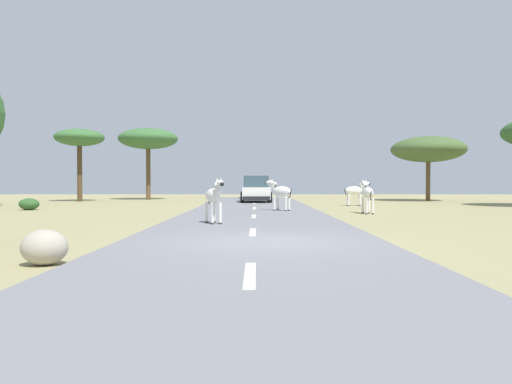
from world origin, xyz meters
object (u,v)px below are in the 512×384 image
object	(u,v)px
zebra_4	(356,191)
bush_0	(29,204)
zebra_0	(214,196)
tree_0	(80,139)
tree_5	(148,139)
tree_1	(429,150)
car_1	(256,190)
zebra_1	(280,192)
zebra_2	(367,193)
car_0	(255,188)
rock_1	(45,247)

from	to	relation	value
zebra_4	bush_0	distance (m)	17.35
zebra_0	bush_0	distance (m)	13.05
tree_0	tree_5	bearing A→B (deg)	42.23
tree_1	bush_0	size ratio (longest dim) A/B	5.53
car_1	tree_0	world-z (taller)	tree_0
zebra_1	bush_0	size ratio (longest dim) A/B	1.51
zebra_4	tree_5	size ratio (longest dim) A/B	0.28
zebra_1	car_1	world-z (taller)	car_1
zebra_1	tree_5	world-z (taller)	tree_5
zebra_2	tree_0	bearing A→B (deg)	139.83
tree_5	zebra_0	bearing A→B (deg)	-72.89
car_1	zebra_0	bearing A→B (deg)	84.87
zebra_4	car_0	xyz separation A→B (m)	(-5.84, 12.39, -0.02)
car_1	tree_5	world-z (taller)	tree_5
car_0	tree_0	size ratio (longest dim) A/B	0.85
tree_5	car_0	bearing A→B (deg)	13.79
zebra_0	tree_5	bearing A→B (deg)	-95.04
zebra_1	zebra_2	bearing A→B (deg)	-71.35
zebra_1	tree_1	size ratio (longest dim) A/B	0.27
car_0	bush_0	size ratio (longest dim) A/B	4.54
zebra_2	tree_1	world-z (taller)	tree_1
tree_1	rock_1	world-z (taller)	tree_1
zebra_4	tree_0	xyz separation A→B (m)	(-18.19, 6.67, 3.58)
tree_0	zebra_2	bearing A→B (deg)	-38.18
zebra_0	car_0	xyz separation A→B (m)	(1.19, 25.11, -0.06)
zebra_2	rock_1	xyz separation A→B (m)	(-8.29, -13.36, -0.59)
car_0	car_1	bearing A→B (deg)	89.67
tree_1	tree_5	distance (m)	21.15
zebra_2	car_0	world-z (taller)	car_0
tree_5	zebra_1	bearing A→B (deg)	-58.93
car_1	bush_0	bearing A→B (deg)	37.92
zebra_0	car_0	distance (m)	25.13
zebra_4	tree_1	bearing A→B (deg)	134.90
tree_0	tree_5	size ratio (longest dim) A/B	0.92
zebra_0	car_1	bearing A→B (deg)	-116.48
zebra_1	tree_1	world-z (taller)	tree_1
car_0	car_1	xyz separation A→B (m)	(0.13, -7.60, 0.00)
zebra_4	tree_5	distance (m)	17.94
bush_0	tree_5	bearing A→B (deg)	79.42
zebra_2	zebra_4	size ratio (longest dim) A/B	1.02
car_0	rock_1	bearing A→B (deg)	82.84
zebra_2	car_1	xyz separation A→B (m)	(-4.83, 11.74, -0.04)
zebra_2	bush_0	world-z (taller)	zebra_2
zebra_2	rock_1	distance (m)	15.74
tree_0	tree_1	bearing A→B (deg)	2.13
zebra_1	car_0	distance (m)	17.94
car_1	zebra_2	bearing A→B (deg)	111.56
zebra_1	tree_0	bearing A→B (deg)	88.16
car_0	car_1	distance (m)	7.60
zebra_0	rock_1	world-z (taller)	zebra_0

